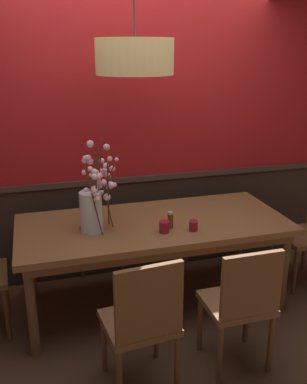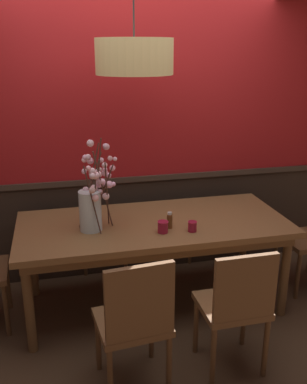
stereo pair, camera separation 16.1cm
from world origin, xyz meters
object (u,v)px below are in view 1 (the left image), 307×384
dining_table (154,231)px  chair_near_side_left (143,319)px  chair_far_side_left (97,217)px  candle_holder_nearer_edge (193,225)px  chair_far_side_right (164,208)px  chair_near_side_right (242,301)px  vase_with_blossoms (94,203)px  candle_holder_nearer_center (164,227)px  pendant_lamp (135,57)px  condiment_bottle (170,220)px

dining_table → chair_near_side_left: bearing=-109.8°
chair_far_side_left → candle_holder_nearer_edge: bearing=-62.8°
chair_far_side_right → chair_near_side_left: size_ratio=1.01×
chair_near_side_right → vase_with_blossoms: vase_with_blossoms is taller
candle_holder_nearer_center → chair_near_side_right: bearing=-64.8°
vase_with_blossoms → candle_holder_nearer_edge: 0.78m
chair_near_side_left → candle_holder_nearer_edge: bearing=49.1°
chair_near_side_right → chair_near_side_left: bearing=-178.7°
chair_far_side_left → vase_with_blossoms: (-0.15, -0.92, 0.48)m
vase_with_blossoms → pendant_lamp: (0.34, 0.03, 1.05)m
chair_near_side_right → chair_near_side_left: (-0.67, -0.01, 0.00)m
chair_near_side_left → condiment_bottle: (0.42, 0.76, 0.30)m
chair_near_side_right → chair_far_side_left: bearing=110.8°
dining_table → chair_near_side_right: chair_near_side_right is taller
dining_table → chair_far_side_right: size_ratio=2.28×
candle_holder_nearer_edge → condiment_bottle: bearing=146.8°
chair_near_side_left → candle_holder_nearer_center: 0.83m
chair_far_side_right → candle_holder_nearer_edge: size_ratio=11.74×
candle_holder_nearer_edge → chair_far_side_left: bearing=117.2°
vase_with_blossoms → candle_holder_nearer_edge: vase_with_blossoms is taller
dining_table → chair_near_side_right: (0.34, -0.91, -0.16)m
condiment_bottle → chair_far_side_left: bearing=112.5°
dining_table → chair_far_side_left: bearing=111.0°
candle_holder_nearer_center → candle_holder_nearer_edge: bearing=-7.4°
chair_far_side_left → candle_holder_nearer_edge: chair_far_side_left is taller
pendant_lamp → chair_far_side_right: bearing=60.4°
chair_near_side_left → condiment_bottle: bearing=61.0°
vase_with_blossoms → condiment_bottle: bearing=-11.0°
chair_near_side_right → chair_far_side_left: chair_near_side_right is taller
chair_far_side_left → chair_far_side_right: size_ratio=0.93×
chair_near_side_left → chair_far_side_right: bearing=68.7°
dining_table → candle_holder_nearer_center: size_ratio=23.73×
chair_near_side_left → vase_with_blossoms: bearing=99.7°
condiment_bottle → pendant_lamp: 1.24m
pendant_lamp → dining_table: bearing=7.9°
condiment_bottle → dining_table: bearing=120.2°
chair_far_side_left → pendant_lamp: 1.78m
chair_near_side_right → candle_holder_nearer_edge: bearing=98.3°
chair_far_side_left → chair_far_side_right: chair_far_side_right is taller
chair_near_side_left → candle_holder_nearer_center: bearing=63.1°
chair_far_side_right → condiment_bottle: bearing=-105.1°
chair_far_side_right → pendant_lamp: size_ratio=1.17×
candle_holder_nearer_center → chair_far_side_left: bearing=107.9°
dining_table → vase_with_blossoms: 0.57m
condiment_bottle → pendant_lamp: (-0.23, 0.14, 1.21)m
chair_far_side_left → chair_far_side_right: 0.71m
chair_near_side_right → condiment_bottle: bearing=108.3°
chair_far_side_left → chair_near_side_right: bearing=-69.2°
chair_near_side_left → dining_table: bearing=70.2°
dining_table → vase_with_blossoms: (-0.48, -0.05, 0.30)m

